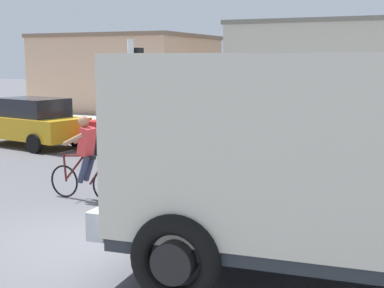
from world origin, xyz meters
TOP-DOWN VIEW (x-y plane):
  - ground_plane at (0.00, 0.00)m, footprint 120.00×120.00m
  - sidewalk_far at (0.00, 13.11)m, footprint 80.00×5.00m
  - truck_foreground at (3.63, -0.48)m, footprint 5.59×3.13m
  - cyclist at (-1.68, 1.90)m, footprint 1.73×0.50m
  - traffic_light_pole at (-0.43, 1.71)m, footprint 0.24×0.43m
  - car_red_near at (-2.99, 7.01)m, footprint 4.32×2.76m
  - car_white_mid at (-7.46, 7.21)m, footprint 4.26×2.48m
  - pedestrian_near_kerb at (-4.58, 8.39)m, footprint 0.34×0.22m
  - building_corner_left at (-10.91, 19.48)m, footprint 8.21×7.45m
  - building_mid_block at (0.64, 19.61)m, footprint 10.33×5.53m

SIDE VIEW (x-z plane):
  - ground_plane at x=0.00m, z-range 0.00..0.00m
  - sidewalk_far at x=0.00m, z-range 0.00..0.16m
  - car_red_near at x=-2.99m, z-range 0.02..1.62m
  - car_white_mid at x=-7.46m, z-range 0.02..1.62m
  - pedestrian_near_kerb at x=-4.58m, z-range 0.04..1.66m
  - cyclist at x=-1.68m, z-range 0.00..1.72m
  - truck_foreground at x=3.63m, z-range 0.22..3.12m
  - traffic_light_pole at x=-0.43m, z-range 0.47..3.67m
  - building_corner_left at x=-10.91m, z-range 0.00..4.16m
  - building_mid_block at x=0.64m, z-range 0.00..4.63m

